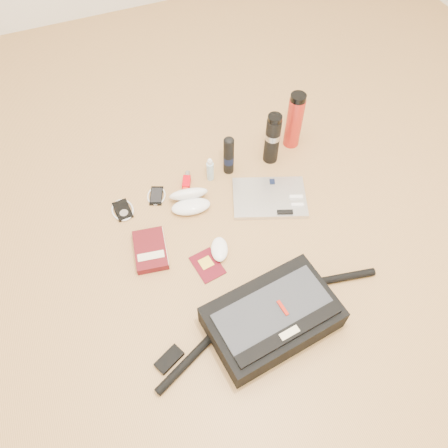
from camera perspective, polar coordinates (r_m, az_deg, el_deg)
The scene contains 14 objects.
ground at distance 1.81m, azimuth 2.95°, elevation -3.64°, with size 4.00×4.00×0.00m, color #B08149.
messenger_bag at distance 1.62m, azimuth 6.24°, elevation -12.08°, with size 0.94×0.34×0.13m.
laptop at distance 1.96m, azimuth 5.99°, elevation 3.43°, with size 0.38×0.32×0.03m.
book at distance 1.81m, azimuth -9.55°, elevation -3.37°, with size 0.16×0.21×0.04m.
passport at distance 1.77m, azimuth -2.19°, elevation -5.39°, with size 0.12×0.15×0.01m.
mouse at distance 1.79m, azimuth -0.60°, elevation -3.31°, with size 0.11×0.13×0.04m.
sunglasses_case at distance 1.92m, azimuth -4.49°, elevation 3.10°, with size 0.19×0.17×0.10m.
ipod at distance 1.97m, azimuth -13.10°, elevation 1.78°, with size 0.10×0.11×0.01m.
phone at distance 1.99m, azimuth -8.82°, elevation 3.67°, with size 0.11×0.12×0.01m.
inhaler at distance 2.01m, azimuth -4.91°, elevation 5.50°, with size 0.07×0.12×0.03m.
spray_bottle at distance 2.00m, azimuth -1.81°, elevation 7.03°, with size 0.04×0.04×0.13m.
aerosol_can at distance 2.00m, azimuth 0.62°, elevation 8.95°, with size 0.06×0.06×0.21m.
thermos_black at distance 2.04m, azimuth 6.35°, elevation 11.04°, with size 0.08×0.08×0.27m.
thermos_red at distance 2.12m, azimuth 9.18°, elevation 13.17°, with size 0.09×0.09×0.29m.
Camera 1 is at (-0.44, -0.83, 1.54)m, focal length 35.00 mm.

